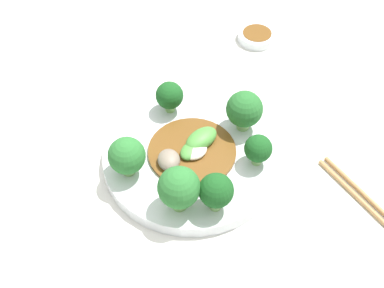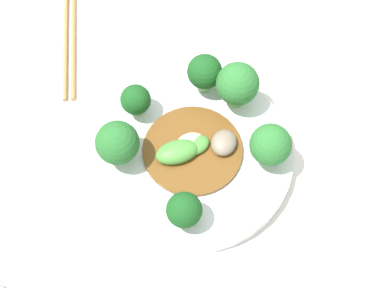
{
  "view_description": "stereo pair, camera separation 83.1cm",
  "coord_description": "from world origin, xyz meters",
  "px_view_note": "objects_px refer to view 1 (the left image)",
  "views": [
    {
      "loc": [
        0.25,
        0.51,
        1.35
      ],
      "look_at": [
        0.01,
        0.04,
        0.74
      ],
      "focal_mm": 50.0,
      "sensor_mm": 36.0,
      "label": 1
    },
    {
      "loc": [
        0.01,
        -0.29,
        1.36
      ],
      "look_at": [
        0.01,
        0.04,
        0.74
      ],
      "focal_mm": 50.0,
      "sensor_mm": 36.0,
      "label": 2
    }
  ],
  "objects_px": {
    "broccoli_west": "(244,110)",
    "stirfry_center": "(191,150)",
    "broccoli_east": "(127,156)",
    "broccoli_north": "(216,191)",
    "plate": "(192,157)",
    "sauce_dish": "(257,36)",
    "chopsticks": "(374,209)",
    "broccoli_northeast": "(179,188)",
    "broccoli_northwest": "(258,149)",
    "broccoli_south": "(168,96)"
  },
  "relations": [
    {
      "from": "broccoli_west",
      "to": "stirfry_center",
      "type": "xyz_separation_m",
      "value": [
        0.1,
        0.01,
        -0.03
      ]
    },
    {
      "from": "broccoli_east",
      "to": "broccoli_north",
      "type": "xyz_separation_m",
      "value": [
        -0.08,
        0.11,
        0.0
      ]
    },
    {
      "from": "plate",
      "to": "sauce_dish",
      "type": "xyz_separation_m",
      "value": [
        -0.25,
        -0.21,
        -0.0
      ]
    },
    {
      "from": "stirfry_center",
      "to": "chopsticks",
      "type": "xyz_separation_m",
      "value": [
        -0.19,
        0.2,
        -0.03
      ]
    },
    {
      "from": "plate",
      "to": "broccoli_northeast",
      "type": "relative_size",
      "value": 3.69
    },
    {
      "from": "broccoli_northeast",
      "to": "chopsticks",
      "type": "distance_m",
      "value": 0.29
    },
    {
      "from": "broccoli_east",
      "to": "stirfry_center",
      "type": "relative_size",
      "value": 0.48
    },
    {
      "from": "broccoli_northwest",
      "to": "broccoli_south",
      "type": "height_order",
      "value": "broccoli_south"
    },
    {
      "from": "plate",
      "to": "sauce_dish",
      "type": "distance_m",
      "value": 0.33
    },
    {
      "from": "broccoli_north",
      "to": "stirfry_center",
      "type": "bearing_deg",
      "value": -98.49
    },
    {
      "from": "broccoli_west",
      "to": "stirfry_center",
      "type": "bearing_deg",
      "value": 5.52
    },
    {
      "from": "broccoli_northwest",
      "to": "stirfry_center",
      "type": "relative_size",
      "value": 0.39
    },
    {
      "from": "broccoli_east",
      "to": "broccoli_north",
      "type": "bearing_deg",
      "value": 126.23
    },
    {
      "from": "broccoli_west",
      "to": "chopsticks",
      "type": "height_order",
      "value": "broccoli_west"
    },
    {
      "from": "broccoli_northwest",
      "to": "broccoli_west",
      "type": "bearing_deg",
      "value": -104.78
    },
    {
      "from": "broccoli_south",
      "to": "sauce_dish",
      "type": "xyz_separation_m",
      "value": [
        -0.24,
        -0.11,
        -0.05
      ]
    },
    {
      "from": "stirfry_center",
      "to": "broccoli_north",
      "type": "bearing_deg",
      "value": 81.51
    },
    {
      "from": "broccoli_west",
      "to": "broccoli_east",
      "type": "height_order",
      "value": "broccoli_west"
    },
    {
      "from": "plate",
      "to": "broccoli_west",
      "type": "relative_size",
      "value": 3.92
    },
    {
      "from": "broccoli_northwest",
      "to": "sauce_dish",
      "type": "bearing_deg",
      "value": -122.39
    },
    {
      "from": "broccoli_south",
      "to": "broccoli_west",
      "type": "bearing_deg",
      "value": 135.33
    },
    {
      "from": "broccoli_northwest",
      "to": "stirfry_center",
      "type": "height_order",
      "value": "broccoli_northwest"
    },
    {
      "from": "broccoli_northeast",
      "to": "broccoli_west",
      "type": "bearing_deg",
      "value": -150.5
    },
    {
      "from": "broccoli_northwest",
      "to": "broccoli_north",
      "type": "bearing_deg",
      "value": 23.91
    },
    {
      "from": "broccoli_east",
      "to": "plate",
      "type": "bearing_deg",
      "value": 174.11
    },
    {
      "from": "broccoli_northwest",
      "to": "broccoli_north",
      "type": "xyz_separation_m",
      "value": [
        0.09,
        0.04,
        0.01
      ]
    },
    {
      "from": "plate",
      "to": "broccoli_east",
      "type": "bearing_deg",
      "value": -5.89
    },
    {
      "from": "broccoli_west",
      "to": "broccoli_south",
      "type": "distance_m",
      "value": 0.13
    },
    {
      "from": "plate",
      "to": "broccoli_south",
      "type": "bearing_deg",
      "value": -94.09
    },
    {
      "from": "plate",
      "to": "chopsticks",
      "type": "bearing_deg",
      "value": 133.5
    },
    {
      "from": "broccoli_north",
      "to": "chopsticks",
      "type": "bearing_deg",
      "value": 154.62
    },
    {
      "from": "broccoli_northeast",
      "to": "broccoli_north",
      "type": "relative_size",
      "value": 1.17
    },
    {
      "from": "broccoli_west",
      "to": "broccoli_northwest",
      "type": "bearing_deg",
      "value": 75.22
    },
    {
      "from": "broccoli_west",
      "to": "broccoli_south",
      "type": "relative_size",
      "value": 1.26
    },
    {
      "from": "broccoli_west",
      "to": "broccoli_northwest",
      "type": "distance_m",
      "value": 0.07
    },
    {
      "from": "broccoli_east",
      "to": "sauce_dish",
      "type": "xyz_separation_m",
      "value": [
        -0.35,
        -0.2,
        -0.05
      ]
    },
    {
      "from": "sauce_dish",
      "to": "broccoli_northeast",
      "type": "bearing_deg",
      "value": 43.03
    },
    {
      "from": "broccoli_northwest",
      "to": "broccoli_east",
      "type": "bearing_deg",
      "value": -22.11
    },
    {
      "from": "broccoli_west",
      "to": "broccoli_north",
      "type": "relative_size",
      "value": 1.1
    },
    {
      "from": "plate",
      "to": "broccoli_east",
      "type": "distance_m",
      "value": 0.11
    },
    {
      "from": "broccoli_south",
      "to": "stirfry_center",
      "type": "bearing_deg",
      "value": 85.1
    },
    {
      "from": "plate",
      "to": "broccoli_north",
      "type": "bearing_deg",
      "value": 80.76
    },
    {
      "from": "broccoli_north",
      "to": "broccoli_northeast",
      "type": "bearing_deg",
      "value": -28.61
    },
    {
      "from": "broccoli_north",
      "to": "sauce_dish",
      "type": "bearing_deg",
      "value": -130.33
    },
    {
      "from": "broccoli_north",
      "to": "broccoli_south",
      "type": "bearing_deg",
      "value": -96.76
    },
    {
      "from": "broccoli_north",
      "to": "sauce_dish",
      "type": "relative_size",
      "value": 0.87
    },
    {
      "from": "broccoli_northeast",
      "to": "sauce_dish",
      "type": "distance_m",
      "value": 0.43
    },
    {
      "from": "broccoli_south",
      "to": "stirfry_center",
      "type": "distance_m",
      "value": 0.1
    },
    {
      "from": "broccoli_northwest",
      "to": "sauce_dish",
      "type": "height_order",
      "value": "broccoli_northwest"
    },
    {
      "from": "plate",
      "to": "broccoli_south",
      "type": "relative_size",
      "value": 4.94
    }
  ]
}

